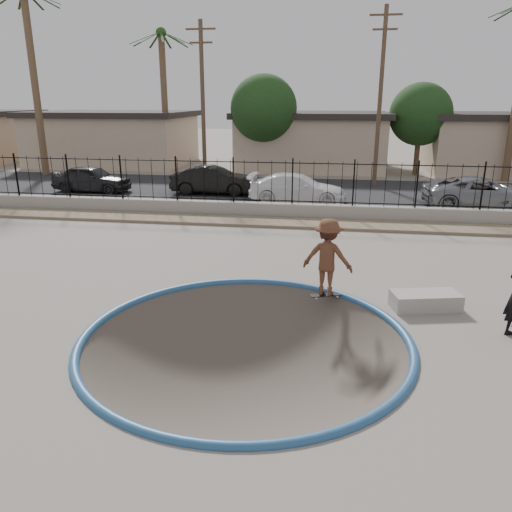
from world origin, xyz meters
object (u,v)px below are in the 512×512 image
Objects in this scene: skater at (327,261)px; car_d at (482,193)px; skateboard at (326,295)px; car_a at (92,179)px; car_b at (213,180)px; concrete_ledge at (425,301)px; car_c at (297,188)px.

car_d is (6.74, 11.80, -0.23)m from skater.
skater is 2.31× the size of skateboard.
skater is 0.92m from skateboard.
car_a is 0.95× the size of car_b.
skateboard is at bearing 171.67° from concrete_ledge.
skater reaches higher than skateboard.
car_b is at bearing 73.09° from car_c.
car_c is at bearing 108.18° from concrete_ledge.
skateboard is at bearing -133.10° from car_a.
car_a reaches higher than skateboard.
skater reaches higher than concrete_ledge.
car_a is at bearing -33.81° from skater.
skateboard is (0.00, 0.00, -0.92)m from skater.
car_c is (4.50, -1.53, -0.04)m from car_b.
concrete_ledge is 20.12m from car_a.
car_c is 8.38m from car_d.
car_d is (12.87, -1.60, -0.01)m from car_b.
concrete_ledge is 0.31× the size of car_d.
skater is at bearing -133.10° from car_a.
skateboard is at bearing -170.27° from car_c.
concrete_ledge is at bearing -149.37° from car_b.
concrete_ledge is 12.92m from car_d.
skateboard is 0.17× the size of car_d.
skater reaches higher than car_b.
car_d reaches higher than concrete_ledge.
car_b is 0.93× the size of car_c.
car_b is at bearing -53.57° from skater.
car_a is at bearing 80.78° from car_d.
car_c is (-1.64, 11.87, 0.66)m from skateboard.
concrete_ledge is at bearing -28.12° from skateboard.
skater is 13.59m from car_d.
skater is at bearing -170.27° from car_c.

